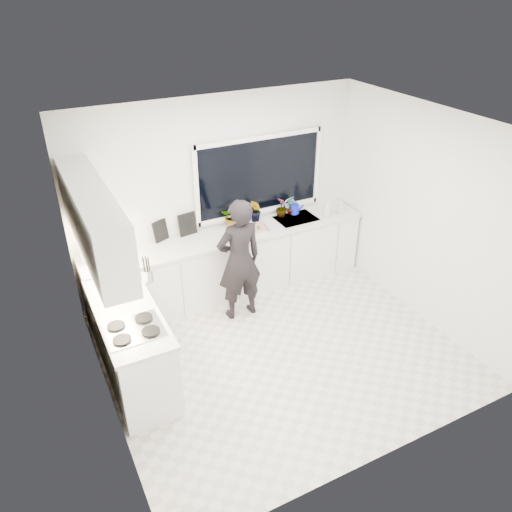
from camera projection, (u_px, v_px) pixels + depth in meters
floor at (281, 351)px, 6.04m from camera, size 4.00×3.50×0.02m
wall_back at (219, 196)px, 6.71m from camera, size 4.00×0.02×2.70m
wall_left at (93, 303)px, 4.56m from camera, size 0.02×3.50×2.70m
wall_right at (425, 217)px, 6.15m from camera, size 0.02×3.50×2.70m
ceiling at (288, 128)px, 4.67m from camera, size 4.00×3.50×0.02m
window at (259, 175)px, 6.82m from camera, size 1.80×0.02×1.00m
base_cabinets_back at (230, 264)px, 6.93m from camera, size 3.92×0.58×0.88m
base_cabinets_left at (132, 347)px, 5.42m from camera, size 0.58×1.60×0.88m
countertop_back at (229, 235)px, 6.69m from camera, size 3.94×0.62×0.04m
countertop_left at (127, 313)px, 5.19m from camera, size 0.62×1.60×0.04m
upper_cabinets at (93, 220)px, 4.94m from camera, size 0.34×2.10×0.70m
sink at (296, 221)px, 7.13m from camera, size 0.58×0.42×0.14m
faucet at (289, 206)px, 7.20m from camera, size 0.03×0.03×0.22m
stovetop at (133, 329)px, 4.90m from camera, size 0.56×0.48×0.03m
person at (239, 260)px, 6.27m from camera, size 0.61×0.40×1.65m
pizza_tray at (252, 229)px, 6.79m from camera, size 0.45×0.35×0.03m
pizza at (252, 228)px, 6.78m from camera, size 0.41×0.31×0.01m
watering_can at (294, 209)px, 7.22m from camera, size 0.18×0.18×0.13m
paper_towel_roll at (85, 253)px, 5.97m from camera, size 0.11×0.11×0.26m
knife_block at (89, 252)px, 6.03m from camera, size 0.15×0.12×0.22m
utensil_crock at (147, 275)px, 5.63m from camera, size 0.14×0.14×0.16m
picture_frame_large at (160, 231)px, 6.46m from camera, size 0.21×0.11×0.28m
picture_frame_small at (187, 224)px, 6.60m from camera, size 0.25×0.05×0.30m
herb_plants at (250, 213)px, 6.89m from camera, size 1.16×0.38×0.34m
soap_bottles at (331, 208)px, 7.12m from camera, size 0.35×0.14×0.28m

